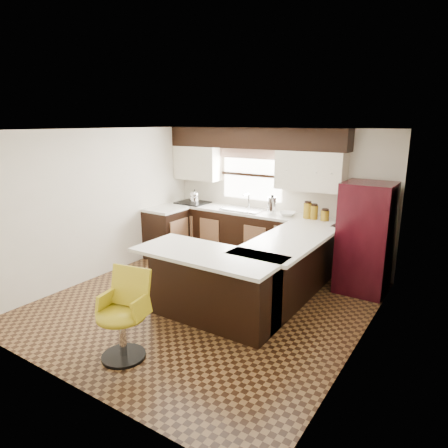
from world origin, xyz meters
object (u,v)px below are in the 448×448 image
Objects in this scene: peninsula_return at (213,288)px; bar_chair at (121,317)px; refrigerator at (365,238)px; peninsula_long at (284,272)px.

bar_chair is at bearing -105.47° from peninsula_return.
bar_chair is (-0.34, -1.24, 0.04)m from peninsula_return.
peninsula_return is 1.28m from bar_chair.
refrigerator is at bearing 51.88° from bar_chair.
peninsula_long is at bearing 61.70° from peninsula_return.
peninsula_long is 1.38m from refrigerator.
bar_chair is (-0.87, -2.21, 0.04)m from peninsula_long.
refrigerator is (1.35, 2.01, 0.38)m from peninsula_return.
peninsula_long is 1.99× the size of bar_chair.
refrigerator is at bearing 51.47° from peninsula_long.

